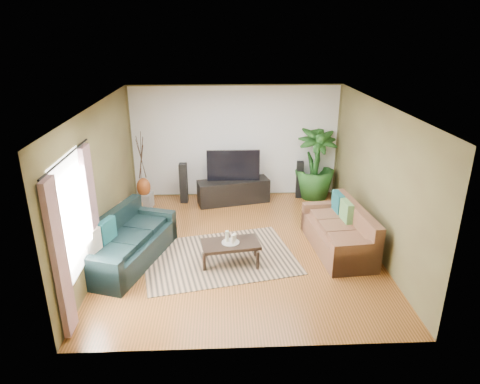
{
  "coord_description": "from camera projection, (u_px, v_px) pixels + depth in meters",
  "views": [
    {
      "loc": [
        -0.33,
        -7.24,
        3.95
      ],
      "look_at": [
        0.0,
        0.2,
        1.05
      ],
      "focal_mm": 32.0,
      "sensor_mm": 36.0,
      "label": 1
    }
  ],
  "objects": [
    {
      "name": "candle_short",
      "position": [
        234.0,
        237.0,
        7.5
      ],
      "size": [
        0.06,
        0.06,
        0.13
      ],
      "primitive_type": "cylinder",
      "color": "beige",
      "rests_on": "candle_tray"
    },
    {
      "name": "television",
      "position": [
        233.0,
        165.0,
        9.94
      ],
      "size": [
        1.23,
        0.07,
        0.73
      ],
      "primitive_type": "cube",
      "color": "black",
      "rests_on": "tv_stand"
    },
    {
      "name": "wall_left",
      "position": [
        100.0,
        183.0,
        7.59
      ],
      "size": [
        0.0,
        5.5,
        5.5
      ],
      "primitive_type": "plane",
      "rotation": [
        1.57,
        0.0,
        1.57
      ],
      "color": "olive",
      "rests_on": "ground"
    },
    {
      "name": "sofa_right",
      "position": [
        338.0,
        229.0,
        7.94
      ],
      "size": [
        1.04,
        1.98,
        0.85
      ],
      "primitive_type": "cube",
      "rotation": [
        0.0,
        0.0,
        -1.47
      ],
      "color": "brown",
      "rests_on": "floor"
    },
    {
      "name": "curtain_near",
      "position": [
        60.0,
        260.0,
        5.48
      ],
      "size": [
        0.08,
        0.35,
        2.2
      ],
      "primitive_type": "cube",
      "color": "gray",
      "rests_on": "ground"
    },
    {
      "name": "potted_plant",
      "position": [
        315.0,
        163.0,
        10.28
      ],
      "size": [
        1.06,
        1.06,
        1.72
      ],
      "primitive_type": "imported",
      "rotation": [
        0.0,
        0.0,
        0.1
      ],
      "color": "#1B4818",
      "rests_on": "floor"
    },
    {
      "name": "pedestal",
      "position": [
        145.0,
        200.0,
        9.91
      ],
      "size": [
        0.39,
        0.39,
        0.34
      ],
      "primitive_type": "cube",
      "rotation": [
        0.0,
        0.0,
        -0.14
      ],
      "color": "gray",
      "rests_on": "floor"
    },
    {
      "name": "side_table",
      "position": [
        131.0,
        215.0,
        8.93
      ],
      "size": [
        0.61,
        0.61,
        0.51
      ],
      "primitive_type": "cube",
      "rotation": [
        0.0,
        0.0,
        0.33
      ],
      "color": "brown",
      "rests_on": "floor"
    },
    {
      "name": "window_pane",
      "position": [
        72.0,
        218.0,
        6.08
      ],
      "size": [
        0.0,
        1.8,
        1.8
      ],
      "primitive_type": "plane",
      "rotation": [
        1.57,
        0.0,
        1.57
      ],
      "color": "white",
      "rests_on": "ground"
    },
    {
      "name": "coffee_table",
      "position": [
        231.0,
        253.0,
        7.55
      ],
      "size": [
        1.08,
        0.7,
        0.41
      ],
      "primitive_type": "cube",
      "rotation": [
        0.0,
        0.0,
        0.16
      ],
      "color": "black",
      "rests_on": "floor"
    },
    {
      "name": "ceiling",
      "position": [
        241.0,
        105.0,
        7.2
      ],
      "size": [
        5.5,
        5.5,
        0.0
      ],
      "primitive_type": "plane",
      "rotation": [
        3.14,
        0.0,
        0.0
      ],
      "color": "white",
      "rests_on": "ground"
    },
    {
      "name": "floor",
      "position": [
        240.0,
        247.0,
        8.18
      ],
      "size": [
        5.5,
        5.5,
        0.0
      ],
      "primitive_type": "plane",
      "color": "#9D5728",
      "rests_on": "ground"
    },
    {
      "name": "curtain_far",
      "position": [
        92.0,
        212.0,
        6.87
      ],
      "size": [
        0.08,
        0.35,
        2.2
      ],
      "primitive_type": "cube",
      "color": "gray",
      "rests_on": "ground"
    },
    {
      "name": "vase",
      "position": [
        144.0,
        187.0,
        9.79
      ],
      "size": [
        0.31,
        0.31,
        0.44
      ],
      "primitive_type": "ellipsoid",
      "color": "#94441B",
      "rests_on": "pedestal"
    },
    {
      "name": "speaker_right",
      "position": [
        300.0,
        180.0,
        10.41
      ],
      "size": [
        0.18,
        0.2,
        0.91
      ],
      "primitive_type": "cube",
      "rotation": [
        0.0,
        0.0,
        -0.1
      ],
      "color": "black",
      "rests_on": "floor"
    },
    {
      "name": "sofa_left",
      "position": [
        128.0,
        240.0,
        7.54
      ],
      "size": [
        1.55,
        2.31,
        0.85
      ],
      "primitive_type": "cube",
      "rotation": [
        0.0,
        0.0,
        1.24
      ],
      "color": "black",
      "rests_on": "floor"
    },
    {
      "name": "backwall_panel",
      "position": [
        235.0,
        142.0,
        10.24
      ],
      "size": [
        4.9,
        0.0,
        4.9
      ],
      "primitive_type": "plane",
      "rotation": [
        1.57,
        0.0,
        0.0
      ],
      "color": "white",
      "rests_on": "ground"
    },
    {
      "name": "tv_stand",
      "position": [
        233.0,
        191.0,
        10.15
      ],
      "size": [
        1.75,
        0.87,
        0.56
      ],
      "primitive_type": "cube",
      "rotation": [
        0.0,
        0.0,
        0.23
      ],
      "color": "black",
      "rests_on": "floor"
    },
    {
      "name": "candle_tall",
      "position": [
        227.0,
        236.0,
        7.46
      ],
      "size": [
        0.06,
        0.06,
        0.2
      ],
      "primitive_type": "cylinder",
      "color": "beige",
      "rests_on": "candle_tray"
    },
    {
      "name": "candle_mid",
      "position": [
        233.0,
        239.0,
        7.4
      ],
      "size": [
        0.06,
        0.06,
        0.15
      ],
      "primitive_type": "cylinder",
      "color": "beige",
      "rests_on": "candle_tray"
    },
    {
      "name": "speaker_left",
      "position": [
        184.0,
        183.0,
        10.1
      ],
      "size": [
        0.19,
        0.2,
        0.96
      ],
      "primitive_type": "cube",
      "rotation": [
        0.0,
        0.0,
        -0.07
      ],
      "color": "black",
      "rests_on": "floor"
    },
    {
      "name": "curtain_rod",
      "position": [
        66.0,
        157.0,
        5.76
      ],
      "size": [
        0.03,
        1.9,
        0.03
      ],
      "primitive_type": "cylinder",
      "rotation": [
        1.57,
        0.0,
        0.0
      ],
      "color": "black",
      "rests_on": "ground"
    },
    {
      "name": "wall_back",
      "position": [
        235.0,
        142.0,
        10.25
      ],
      "size": [
        5.0,
        0.0,
        5.0
      ],
      "primitive_type": "plane",
      "rotation": [
        1.57,
        0.0,
        0.0
      ],
      "color": "olive",
      "rests_on": "ground"
    },
    {
      "name": "wall_right",
      "position": [
        377.0,
        178.0,
        7.8
      ],
      "size": [
        0.0,
        5.5,
        5.5
      ],
      "primitive_type": "plane",
      "rotation": [
        1.57,
        0.0,
        -1.57
      ],
      "color": "olive",
      "rests_on": "ground"
    },
    {
      "name": "candle_tray",
      "position": [
        231.0,
        242.0,
        7.47
      ],
      "size": [
        0.31,
        0.31,
        0.01
      ],
      "primitive_type": "cylinder",
      "color": "gray",
      "rests_on": "coffee_table"
    },
    {
      "name": "plant_pot",
      "position": [
        313.0,
        192.0,
        10.55
      ],
      "size": [
        0.32,
        0.32,
        0.25
      ],
      "primitive_type": "cylinder",
      "color": "black",
      "rests_on": "floor"
    },
    {
      "name": "area_rug",
      "position": [
        219.0,
        257.0,
        7.8
      ],
      "size": [
        3.02,
        2.42,
        0.01
      ],
      "primitive_type": "cube",
      "rotation": [
        0.0,
        0.0,
        0.21
      ],
      "color": "tan",
      "rests_on": "floor"
    },
    {
      "name": "wall_front",
      "position": [
        251.0,
        258.0,
        5.13
      ],
      "size": [
        5.0,
        0.0,
        5.0
      ],
      "primitive_type": "plane",
      "rotation": [
        -1.57,
        0.0,
        0.0
      ],
      "color": "olive",
      "rests_on": "ground"
    }
  ]
}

